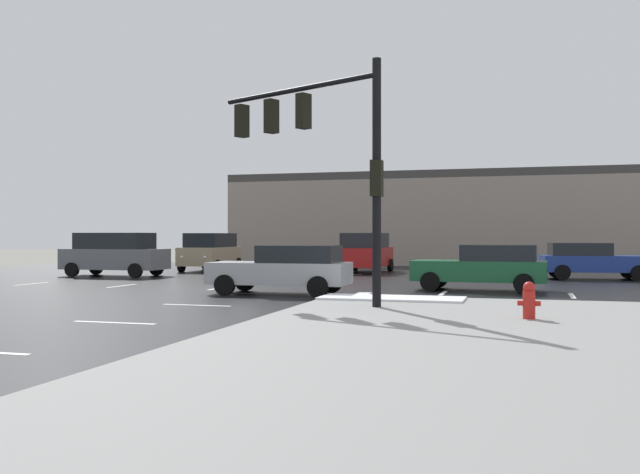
{
  "coord_description": "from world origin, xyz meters",
  "views": [
    {
      "loc": [
        8.51,
        -23.45,
        1.91
      ],
      "look_at": [
        0.03,
        6.03,
        1.86
      ],
      "focal_mm": 39.61,
      "sensor_mm": 36.0,
      "label": 1
    }
  ],
  "objects_px": {
    "sedan_green": "(484,266)",
    "sedan_silver": "(285,268)",
    "suv_tan": "(211,251)",
    "traffic_signal_mast": "(322,142)",
    "fire_hydrant": "(529,300)",
    "sedan_blue": "(592,260)",
    "suv_red": "(365,252)",
    "suv_grey": "(115,253)"
  },
  "relations": [
    {
      "from": "sedan_green",
      "to": "traffic_signal_mast",
      "type": "bearing_deg",
      "value": 63.27
    },
    {
      "from": "sedan_blue",
      "to": "sedan_green",
      "type": "bearing_deg",
      "value": -124.05
    },
    {
      "from": "sedan_silver",
      "to": "suv_tan",
      "type": "distance_m",
      "value": 16.04
    },
    {
      "from": "sedan_silver",
      "to": "sedan_green",
      "type": "relative_size",
      "value": 0.99
    },
    {
      "from": "traffic_signal_mast",
      "to": "suv_grey",
      "type": "height_order",
      "value": "traffic_signal_mast"
    },
    {
      "from": "sedan_silver",
      "to": "suv_grey",
      "type": "height_order",
      "value": "suv_grey"
    },
    {
      "from": "sedan_silver",
      "to": "suv_tan",
      "type": "relative_size",
      "value": 0.93
    },
    {
      "from": "traffic_signal_mast",
      "to": "fire_hydrant",
      "type": "height_order",
      "value": "traffic_signal_mast"
    },
    {
      "from": "traffic_signal_mast",
      "to": "fire_hydrant",
      "type": "bearing_deg",
      "value": -178.72
    },
    {
      "from": "sedan_blue",
      "to": "sedan_silver",
      "type": "bearing_deg",
      "value": -138.74
    },
    {
      "from": "suv_red",
      "to": "sedan_silver",
      "type": "bearing_deg",
      "value": -176.65
    },
    {
      "from": "traffic_signal_mast",
      "to": "fire_hydrant",
      "type": "xyz_separation_m",
      "value": [
        5.25,
        -2.37,
        -3.87
      ]
    },
    {
      "from": "sedan_silver",
      "to": "sedan_green",
      "type": "distance_m",
      "value": 6.96
    },
    {
      "from": "sedan_silver",
      "to": "suv_tan",
      "type": "height_order",
      "value": "suv_tan"
    },
    {
      "from": "suv_grey",
      "to": "sedan_green",
      "type": "xyz_separation_m",
      "value": [
        17.09,
        -4.16,
        -0.24
      ]
    },
    {
      "from": "suv_grey",
      "to": "sedan_green",
      "type": "relative_size",
      "value": 1.06
    },
    {
      "from": "suv_red",
      "to": "sedan_blue",
      "type": "distance_m",
      "value": 11.09
    },
    {
      "from": "traffic_signal_mast",
      "to": "suv_red",
      "type": "xyz_separation_m",
      "value": [
        -2.69,
        17.61,
        -3.32
      ]
    },
    {
      "from": "fire_hydrant",
      "to": "sedan_blue",
      "type": "relative_size",
      "value": 0.17
    },
    {
      "from": "sedan_green",
      "to": "suv_tan",
      "type": "bearing_deg",
      "value": -31.52
    },
    {
      "from": "suv_grey",
      "to": "suv_red",
      "type": "height_order",
      "value": "same"
    },
    {
      "from": "suv_tan",
      "to": "sedan_green",
      "type": "xyz_separation_m",
      "value": [
        14.94,
        -10.07,
        -0.24
      ]
    },
    {
      "from": "traffic_signal_mast",
      "to": "suv_tan",
      "type": "distance_m",
      "value": 20.53
    },
    {
      "from": "suv_grey",
      "to": "sedan_silver",
      "type": "bearing_deg",
      "value": 144.95
    },
    {
      "from": "suv_red",
      "to": "sedan_green",
      "type": "xyz_separation_m",
      "value": [
        6.54,
        -10.73,
        -0.24
      ]
    },
    {
      "from": "fire_hydrant",
      "to": "suv_red",
      "type": "relative_size",
      "value": 0.16
    },
    {
      "from": "fire_hydrant",
      "to": "suv_grey",
      "type": "xyz_separation_m",
      "value": [
        -18.5,
        13.41,
        0.55
      ]
    },
    {
      "from": "suv_red",
      "to": "sedan_green",
      "type": "distance_m",
      "value": 12.57
    },
    {
      "from": "suv_grey",
      "to": "suv_tan",
      "type": "bearing_deg",
      "value": -110.77
    },
    {
      "from": "fire_hydrant",
      "to": "sedan_silver",
      "type": "height_order",
      "value": "sedan_silver"
    },
    {
      "from": "traffic_signal_mast",
      "to": "sedan_blue",
      "type": "xyz_separation_m",
      "value": [
        8.0,
        14.68,
        -3.56
      ]
    },
    {
      "from": "sedan_green",
      "to": "sedan_silver",
      "type": "bearing_deg",
      "value": 30.94
    },
    {
      "from": "traffic_signal_mast",
      "to": "fire_hydrant",
      "type": "distance_m",
      "value": 6.94
    },
    {
      "from": "sedan_silver",
      "to": "sedan_green",
      "type": "xyz_separation_m",
      "value": [
        6.12,
        3.32,
        0.0
      ]
    },
    {
      "from": "traffic_signal_mast",
      "to": "sedan_green",
      "type": "distance_m",
      "value": 8.65
    },
    {
      "from": "fire_hydrant",
      "to": "suv_tan",
      "type": "bearing_deg",
      "value": 130.23
    },
    {
      "from": "suv_tan",
      "to": "sedan_green",
      "type": "distance_m",
      "value": 18.02
    },
    {
      "from": "traffic_signal_mast",
      "to": "sedan_green",
      "type": "relative_size",
      "value": 1.34
    },
    {
      "from": "suv_tan",
      "to": "sedan_green",
      "type": "relative_size",
      "value": 1.07
    },
    {
      "from": "fire_hydrant",
      "to": "sedan_silver",
      "type": "distance_m",
      "value": 9.59
    },
    {
      "from": "suv_red",
      "to": "sedan_blue",
      "type": "bearing_deg",
      "value": -103.64
    },
    {
      "from": "suv_grey",
      "to": "traffic_signal_mast",
      "type": "bearing_deg",
      "value": 139.42
    }
  ]
}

